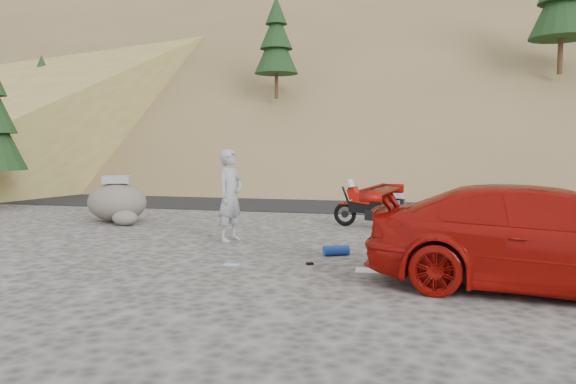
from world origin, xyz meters
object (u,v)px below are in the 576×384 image
object	(u,v)px
motorcycle	(376,207)
red_car	(549,291)
man	(231,241)
boulder	(117,202)

from	to	relation	value
motorcycle	red_car	distance (m)	6.26
red_car	motorcycle	bearing A→B (deg)	34.93
man	red_car	distance (m)	6.36
red_car	boulder	distance (m)	10.92
boulder	red_car	bearing A→B (deg)	-27.02
motorcycle	red_car	bearing A→B (deg)	-48.96
red_car	boulder	xyz separation A→B (m)	(-9.72, 4.96, 0.53)
motorcycle	boulder	xyz separation A→B (m)	(-6.78, -0.54, 0.02)
man	red_car	xyz separation A→B (m)	(5.70, -2.81, 0.00)
man	boulder	size ratio (longest dim) A/B	1.07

